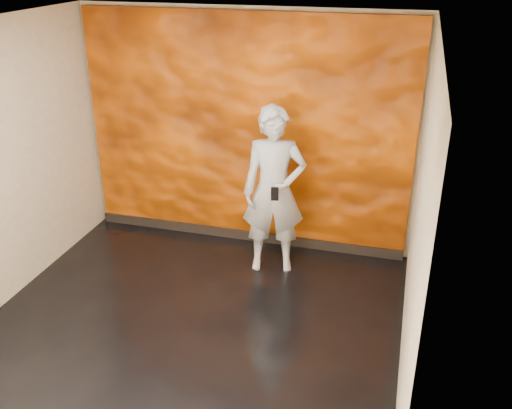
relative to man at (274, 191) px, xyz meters
name	(u,v)px	position (x,y,z in m)	size (l,w,h in m)	color
room	(180,198)	(-0.50, -1.38, 0.45)	(4.02, 4.02, 2.81)	black
feature_wall	(245,133)	(-0.50, 0.58, 0.43)	(3.90, 0.06, 2.75)	#F46401
baseboard	(245,235)	(-0.50, 0.54, -0.89)	(3.90, 0.04, 0.12)	black
man	(274,191)	(0.00, 0.00, 0.00)	(0.69, 0.45, 1.89)	#9599A4
phone	(275,194)	(0.07, -0.26, 0.09)	(0.08, 0.02, 0.15)	black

